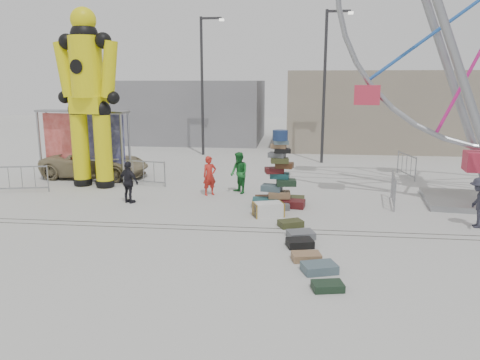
# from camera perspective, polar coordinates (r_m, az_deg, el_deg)

# --- Properties ---
(ground) EXTENTS (90.00, 90.00, 0.00)m
(ground) POSITION_cam_1_polar(r_m,az_deg,el_deg) (13.49, -0.06, -7.10)
(ground) COLOR #9E9E99
(ground) RESTS_ON ground
(track_line_near) EXTENTS (40.00, 0.04, 0.01)m
(track_line_near) POSITION_cam_1_polar(r_m,az_deg,el_deg) (14.05, 0.23, -6.28)
(track_line_near) COLOR #47443F
(track_line_near) RESTS_ON ground
(track_line_far) EXTENTS (40.00, 0.04, 0.01)m
(track_line_far) POSITION_cam_1_polar(r_m,az_deg,el_deg) (14.43, 0.41, -5.79)
(track_line_far) COLOR #47443F
(track_line_far) RESTS_ON ground
(building_right) EXTENTS (12.00, 8.00, 5.00)m
(building_right) POSITION_cam_1_polar(r_m,az_deg,el_deg) (33.17, 16.40, 8.25)
(building_right) COLOR gray
(building_right) RESTS_ON ground
(building_left) EXTENTS (10.00, 8.00, 4.40)m
(building_left) POSITION_cam_1_polar(r_m,az_deg,el_deg) (35.53, -5.57, 8.42)
(building_left) COLOR gray
(building_left) RESTS_ON ground
(lamp_post_right) EXTENTS (1.41, 0.25, 8.00)m
(lamp_post_right) POSITION_cam_1_polar(r_m,az_deg,el_deg) (25.70, 10.48, 11.99)
(lamp_post_right) COLOR #2D2D30
(lamp_post_right) RESTS_ON ground
(lamp_post_left) EXTENTS (1.41, 0.25, 8.00)m
(lamp_post_left) POSITION_cam_1_polar(r_m,az_deg,el_deg) (28.18, -4.47, 12.14)
(lamp_post_left) COLOR #2D2D30
(lamp_post_left) RESTS_ON ground
(suitcase_tower) EXTENTS (1.90, 1.70, 2.72)m
(suitcase_tower) POSITION_cam_1_polar(r_m,az_deg,el_deg) (16.81, 4.79, -0.57)
(suitcase_tower) COLOR #1B4D51
(suitcase_tower) RESTS_ON ground
(crash_test_dummy) EXTENTS (3.00, 1.31, 7.51)m
(crash_test_dummy) POSITION_cam_1_polar(r_m,az_deg,el_deg) (20.43, -18.03, 10.17)
(crash_test_dummy) COLOR black
(crash_test_dummy) RESTS_ON ground
(banner_scaffold) EXTENTS (4.40, 1.37, 3.14)m
(banner_scaffold) POSITION_cam_1_polar(r_m,az_deg,el_deg) (21.84, -18.63, 6.00)
(banner_scaffold) COLOR gray
(banner_scaffold) RESTS_ON ground
(steamer_trunk) EXTENTS (1.11, 0.86, 0.46)m
(steamer_trunk) POSITION_cam_1_polar(r_m,az_deg,el_deg) (15.58, 3.47, -3.59)
(steamer_trunk) COLOR silver
(steamer_trunk) RESTS_ON ground
(row_case_0) EXTENTS (0.86, 0.74, 0.20)m
(row_case_0) POSITION_cam_1_polar(r_m,az_deg,el_deg) (14.57, 6.19, -5.29)
(row_case_0) COLOR #3C4120
(row_case_0) RESTS_ON ground
(row_case_1) EXTENTS (0.87, 0.76, 0.20)m
(row_case_1) POSITION_cam_1_polar(r_m,az_deg,el_deg) (13.59, 7.43, -6.61)
(row_case_1) COLOR slate
(row_case_1) RESTS_ON ground
(row_case_2) EXTENTS (0.81, 0.68, 0.21)m
(row_case_2) POSITION_cam_1_polar(r_m,az_deg,el_deg) (12.90, 7.31, -7.62)
(row_case_2) COLOR black
(row_case_2) RESTS_ON ground
(row_case_3) EXTENTS (0.79, 0.60, 0.19)m
(row_case_3) POSITION_cam_1_polar(r_m,az_deg,el_deg) (12.00, 8.08, -9.23)
(row_case_3) COLOR #946F4B
(row_case_3) RESTS_ON ground
(row_case_4) EXTENTS (0.93, 0.78, 0.21)m
(row_case_4) POSITION_cam_1_polar(r_m,az_deg,el_deg) (11.35, 9.65, -10.50)
(row_case_4) COLOR #4B626C
(row_case_4) RESTS_ON ground
(row_case_5) EXTENTS (0.74, 0.56, 0.17)m
(row_case_5) POSITION_cam_1_polar(r_m,az_deg,el_deg) (10.49, 10.64, -12.61)
(row_case_5) COLOR #1B301F
(row_case_5) RESTS_ON ground
(barricade_dummy_a) EXTENTS (1.97, 0.57, 1.10)m
(barricade_dummy_a) POSITION_cam_1_polar(r_m,az_deg,el_deg) (20.69, -25.05, 0.11)
(barricade_dummy_a) COLOR gray
(barricade_dummy_a) RESTS_ON ground
(barricade_dummy_b) EXTENTS (1.93, 0.73, 1.10)m
(barricade_dummy_b) POSITION_cam_1_polar(r_m,az_deg,el_deg) (21.26, -16.76, 1.04)
(barricade_dummy_b) COLOR gray
(barricade_dummy_b) RESTS_ON ground
(barricade_dummy_c) EXTENTS (1.99, 0.46, 1.10)m
(barricade_dummy_c) POSITION_cam_1_polar(r_m,az_deg,el_deg) (20.40, -11.68, 0.86)
(barricade_dummy_c) COLOR gray
(barricade_dummy_c) RESTS_ON ground
(barricade_wheel_front) EXTENTS (0.38, 1.99, 1.10)m
(barricade_wheel_front) POSITION_cam_1_polar(r_m,az_deg,el_deg) (17.80, 18.19, -1.14)
(barricade_wheel_front) COLOR gray
(barricade_wheel_front) RESTS_ON ground
(barricade_wheel_back) EXTENTS (0.46, 1.99, 1.10)m
(barricade_wheel_back) POSITION_cam_1_polar(r_m,az_deg,el_deg) (23.06, 19.62, 1.68)
(barricade_wheel_back) COLOR gray
(barricade_wheel_back) RESTS_ON ground
(pedestrian_red) EXTENTS (0.67, 0.62, 1.54)m
(pedestrian_red) POSITION_cam_1_polar(r_m,az_deg,el_deg) (18.31, -3.73, 0.52)
(pedestrian_red) COLOR red
(pedestrian_red) RESTS_ON ground
(pedestrian_green) EXTENTS (0.97, 1.02, 1.65)m
(pedestrian_green) POSITION_cam_1_polar(r_m,az_deg,el_deg) (18.56, -0.11, 0.88)
(pedestrian_green) COLOR #1C702B
(pedestrian_green) RESTS_ON ground
(pedestrian_black) EXTENTS (0.98, 0.74, 1.55)m
(pedestrian_black) POSITION_cam_1_polar(r_m,az_deg,el_deg) (17.56, -13.41, -0.27)
(pedestrian_black) COLOR black
(pedestrian_black) RESTS_ON ground
(pedestrian_grey) EXTENTS (0.71, 1.07, 1.56)m
(pedestrian_grey) POSITION_cam_1_polar(r_m,az_deg,el_deg) (16.01, 27.05, -2.47)
(pedestrian_grey) COLOR #272734
(pedestrian_grey) RESTS_ON ground
(parked_suv) EXTENTS (4.91, 2.44, 1.34)m
(parked_suv) POSITION_cam_1_polar(r_m,az_deg,el_deg) (22.67, -17.20, 1.98)
(parked_suv) COLOR #8E7F5B
(parked_suv) RESTS_ON ground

